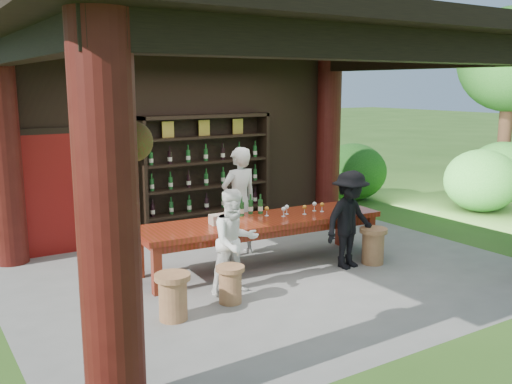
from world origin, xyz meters
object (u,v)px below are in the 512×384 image
host (239,201)px  napkin_basket (219,219)px  stool_near_right (373,245)px  guest_man (350,220)px  guest_woman (235,242)px  tasting_table (261,226)px  wine_shelf (206,175)px  stool_near_left (230,283)px  stool_far_left (173,295)px

host → napkin_basket: size_ratio=6.79×
stool_near_right → guest_man: size_ratio=0.38×
guest_man → napkin_basket: bearing=148.4°
stool_near_right → guest_woman: size_ratio=0.40×
tasting_table → napkin_basket: (-0.70, 0.05, 0.18)m
host → guest_woman: bearing=54.3°
wine_shelf → host: size_ratio=1.42×
stool_near_left → guest_man: (2.24, 0.29, 0.49)m
wine_shelf → napkin_basket: size_ratio=9.67×
guest_woman → napkin_basket: guest_woman is taller
wine_shelf → stool_near_left: 3.53m
napkin_basket → stool_near_left: bearing=-111.9°
guest_woman → stool_near_left: bearing=-128.1°
stool_near_left → guest_woman: size_ratio=0.34×
wine_shelf → stool_near_right: bearing=-65.1°
stool_near_left → napkin_basket: (0.44, 1.08, 0.56)m
guest_man → host: bearing=118.2°
host → wine_shelf: bearing=-98.7°
stool_near_left → tasting_table: bearing=42.5°
stool_near_left → guest_woman: guest_woman is taller
stool_near_left → stool_far_left: 0.84m
napkin_basket → guest_man: bearing=-23.9°
napkin_basket → stool_far_left: bearing=-137.0°
tasting_table → stool_near_right: 1.78m
stool_far_left → stool_near_left: bearing=6.7°
tasting_table → stool_near_right: tasting_table is taller
host → tasting_table: bearing=83.4°
stool_far_left → guest_man: guest_man is taller
stool_far_left → guest_man: bearing=7.1°
wine_shelf → stool_far_left: (-2.14, -3.27, -0.81)m
guest_woman → host: bearing=59.5°
stool_near_right → napkin_basket: bearing=159.1°
guest_woman → guest_man: (2.01, 0.02, 0.04)m
stool_far_left → guest_woman: (1.06, 0.37, 0.41)m
stool_far_left → napkin_basket: bearing=43.0°
tasting_table → stool_near_right: bearing=-27.7°
guest_woman → napkin_basket: 0.85m
stool_near_left → host: host is taller
stool_near_left → stool_near_right: 2.69m
guest_man → napkin_basket: (-1.80, 0.80, 0.08)m
guest_woman → guest_man: bearing=2.5°
wine_shelf → host: (-0.14, -1.41, -0.23)m
stool_far_left → stool_near_right: bearing=5.3°
stool_near_right → napkin_basket: (-2.24, 0.86, 0.52)m
host → stool_far_left: bearing=39.6°
stool_near_left → host: 2.21m
stool_near_left → guest_man: 2.31m
guest_woman → napkin_basket: size_ratio=5.43×
stool_far_left → host: (2.01, 1.86, 0.59)m
stool_near_right → tasting_table: bearing=152.3°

